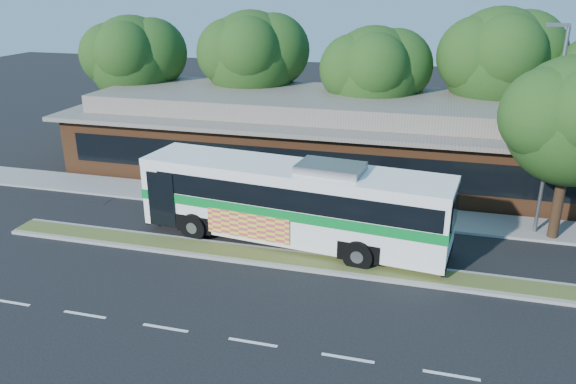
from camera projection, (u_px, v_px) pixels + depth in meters
The scene contains 12 objects.
ground at pixel (293, 269), 22.06m from camera, with size 120.00×120.00×0.00m, color black.
median_strip at pixel (297, 260), 22.58m from camera, with size 26.00×1.10×0.15m, color #414D21.
sidewalk at pixel (326, 208), 27.83m from camera, with size 44.00×2.60×0.12m, color gray.
parking_lot at pixel (58, 160), 35.51m from camera, with size 14.00×12.00×0.01m, color black.
plaza_building at pixel (349, 135), 33.06m from camera, with size 33.20×11.20×4.45m.
lamp_post at pixel (551, 127), 23.43m from camera, with size 0.93×0.18×9.07m.
tree_bg_a at pixel (139, 58), 37.26m from camera, with size 6.47×5.80×8.63m.
tree_bg_b at pixel (258, 56), 36.11m from camera, with size 6.69×6.00×9.00m.
tree_bg_c at pixel (380, 71), 33.44m from camera, with size 6.24×5.60×8.26m.
tree_bg_d at pixel (506, 59), 32.34m from camera, with size 6.91×6.20×9.37m.
transit_bus at pixel (294, 197), 23.65m from camera, with size 13.49×4.39×3.72m.
sedan at pixel (173, 171), 31.44m from camera, with size 1.78×4.37×1.27m, color silver.
Camera 1 is at (4.93, -18.98, 10.56)m, focal length 35.00 mm.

